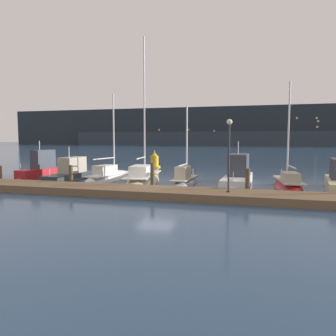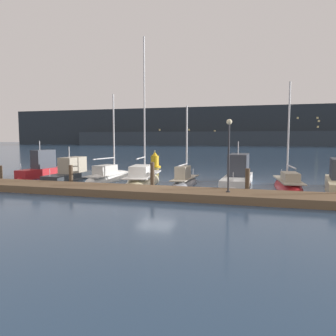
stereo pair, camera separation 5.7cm
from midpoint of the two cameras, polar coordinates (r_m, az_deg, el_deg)
The scene contains 16 objects.
ground_plane at distance 22.40m, azimuth -2.07°, elevation -3.75°, with size 400.00×400.00×0.00m, color navy.
dock at distance 20.15m, azimuth -4.17°, elevation -4.13°, with size 31.60×2.80×0.45m, color brown.
mooring_pile_0 at distance 28.01m, azimuth -27.07°, elevation -1.06°, with size 0.28×0.28×1.40m, color #4C3D2D.
mooring_pile_1 at distance 24.25m, azimuth -16.47°, elevation -1.38°, with size 0.28×0.28×1.59m, color #4C3D2D.
mooring_pile_2 at distance 21.59m, azimuth -2.67°, elevation -1.52°, with size 0.28×0.28×1.92m, color #4C3D2D.
mooring_pile_3 at distance 20.50m, azimuth 13.74°, elevation -2.39°, with size 0.28×0.28×1.66m, color #4C3D2D.
motorboat_berth_1 at distance 31.54m, azimuth -21.25°, elevation -0.61°, with size 2.02×5.07×3.79m.
motorboat_berth_2 at distance 28.42m, azimuth -16.68°, elevation -1.36°, with size 1.83×5.87×3.30m.
sailboat_berth_3 at distance 27.67m, azimuth -9.93°, elevation -1.86°, with size 2.97×6.45×7.90m.
sailboat_berth_4 at distance 25.49m, azimuth -4.30°, elevation -2.32°, with size 3.17×7.60×12.00m.
sailboat_berth_5 at distance 24.44m, azimuth 3.02°, elevation -2.56°, with size 1.60×5.07×6.44m.
motorboat_berth_6 at distance 25.20m, azimuth 12.10°, elevation -1.96°, with size 2.20×7.18×3.90m.
sailboat_berth_7 at distance 24.06m, azimuth 20.24°, elevation -3.19°, with size 2.23×6.05×8.11m.
channel_buoy at distance 39.01m, azimuth -2.27°, elevation 1.23°, with size 1.42×1.42×2.00m.
dock_lamppost at distance 18.66m, azimuth 10.64°, elevation 4.19°, with size 0.32×0.32×4.11m.
hillside_backdrop at distance 156.12m, azimuth 13.27°, elevation 6.85°, with size 240.00×23.00×17.54m.
Camera 2 is at (6.90, -21.01, 3.53)m, focal length 35.00 mm.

